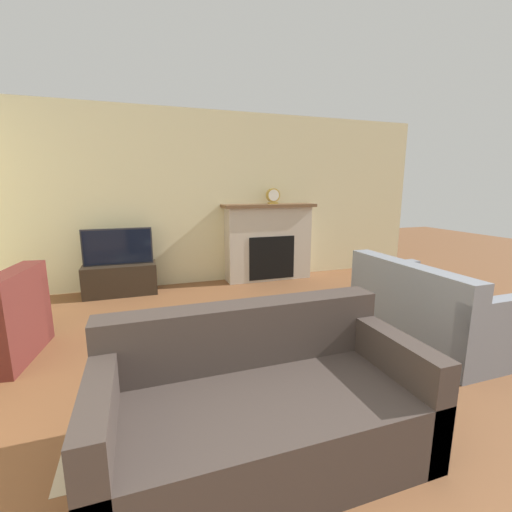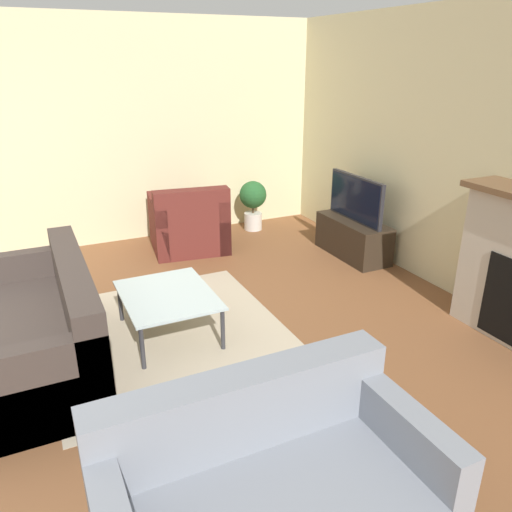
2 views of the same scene
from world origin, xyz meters
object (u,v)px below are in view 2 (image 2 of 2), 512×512
Objects in this scene: armchair_by_window at (189,226)px; couch_sectional at (39,334)px; tv at (356,198)px; coffee_table at (168,297)px; potted_plant at (253,201)px; couch_loveseat at (269,502)px.

couch_sectional is at bearing 54.78° from armchair_by_window.
coffee_table is (0.84, -2.49, -0.36)m from tv.
couch_sectional is 2.67× the size of potted_plant.
couch_sectional is at bearing -86.43° from coffee_table.
armchair_by_window is 1.45× the size of potted_plant.
tv is 0.61× the size of couch_loveseat.
coffee_table is at bearing 93.57° from couch_sectional.
tv reaches higher than couch_sectional.
couch_sectional reaches higher than coffee_table.
coffee_table is at bearing 74.74° from armchair_by_window.
tv reaches higher than potted_plant.
couch_sectional is at bearing -51.04° from potted_plant.
potted_plant reaches higher than coffee_table.
potted_plant is at bearing -154.79° from tv.
potted_plant is (-1.40, -0.66, -0.30)m from tv.
couch_sectional is 1.84× the size of armchair_by_window.
potted_plant is at bearing -152.76° from armchair_by_window.
couch_sectional is 1.97× the size of coffee_table.
potted_plant is at bearing 140.69° from coffee_table.
potted_plant is (-4.41, 1.97, 0.12)m from couch_loveseat.
tv is 2.66m from coffee_table.
couch_loveseat is 4.15m from armchair_by_window.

